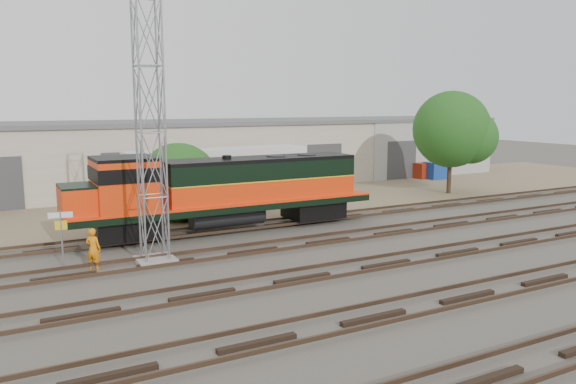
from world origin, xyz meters
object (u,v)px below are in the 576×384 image
semi_trailer (223,170)px  locomotive (222,190)px  worker (93,249)px  signal_tower (151,138)px

semi_trailer → locomotive: bearing=-116.9°
locomotive → worker: (-7.09, -3.79, -1.39)m
locomotive → worker: 8.16m
semi_trailer → signal_tower: bearing=-128.7°
locomotive → worker: locomotive is taller
worker → semi_trailer: bearing=-93.4°
locomotive → signal_tower: size_ratio=1.50×
locomotive → semi_trailer: size_ratio=1.31×
signal_tower → semi_trailer: size_ratio=0.87×
signal_tower → semi_trailer: bearing=56.0°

